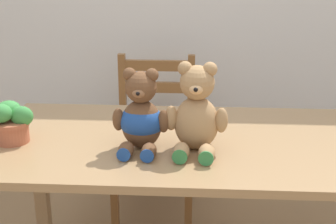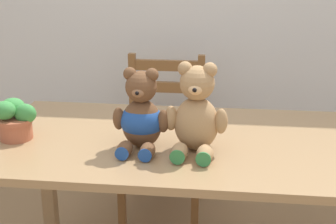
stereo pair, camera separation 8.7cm
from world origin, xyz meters
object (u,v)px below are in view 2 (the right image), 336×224
at_px(wooden_chair_behind, 164,135).
at_px(potted_plant, 15,119).
at_px(teddy_bear_left, 141,117).
at_px(teddy_bear_right, 196,114).

relative_size(wooden_chair_behind, potted_plant, 5.73).
bearing_deg(teddy_bear_left, potted_plant, 0.06).
bearing_deg(potted_plant, teddy_bear_right, -2.56).
xyz_separation_m(teddy_bear_left, teddy_bear_right, (0.20, -0.00, 0.02)).
bearing_deg(teddy_bear_right, teddy_bear_left, 2.76).
height_order(wooden_chair_behind, potted_plant, potted_plant).
relative_size(wooden_chair_behind, teddy_bear_left, 3.01).
relative_size(teddy_bear_left, teddy_bear_right, 0.92).
distance_m(teddy_bear_right, potted_plant, 0.69).
distance_m(wooden_chair_behind, teddy_bear_left, 0.99).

